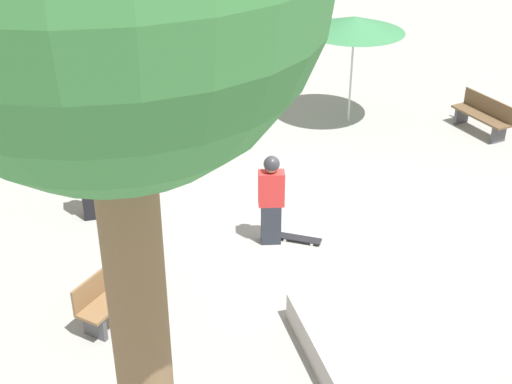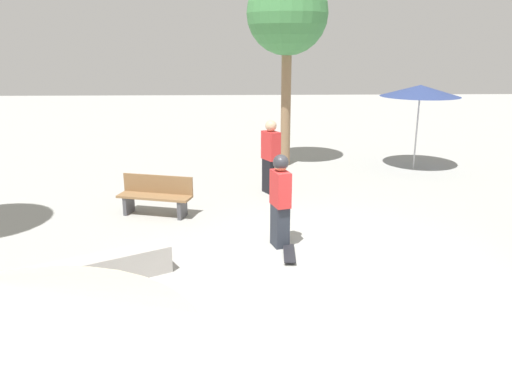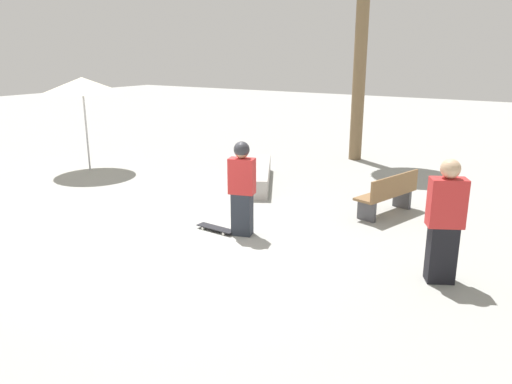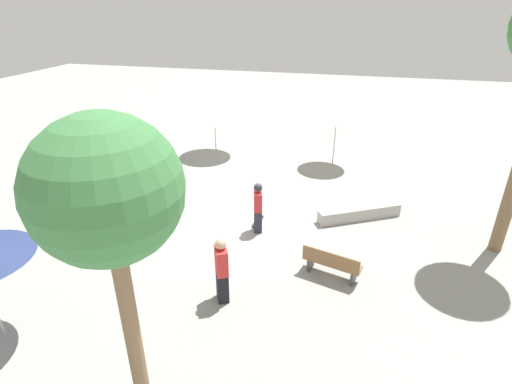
{
  "view_description": "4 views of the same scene",
  "coord_description": "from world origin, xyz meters",
  "px_view_note": "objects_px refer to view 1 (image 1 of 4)",
  "views": [
    {
      "loc": [
        11.29,
        1.36,
        7.06
      ],
      "look_at": [
        0.86,
        -1.17,
        1.08
      ],
      "focal_mm": 50.0,
      "sensor_mm": 36.0,
      "label": 1
    },
    {
      "loc": [
        1.45,
        7.57,
        3.54
      ],
      "look_at": [
        1.12,
        -1.29,
        0.93
      ],
      "focal_mm": 35.0,
      "sensor_mm": 36.0,
      "label": 2
    },
    {
      "loc": [
        -6.36,
        -5.72,
        3.22
      ],
      "look_at": [
        0.71,
        -1.23,
        0.84
      ],
      "focal_mm": 35.0,
      "sensor_mm": 36.0,
      "label": 3
    },
    {
      "loc": [
        3.44,
        -11.95,
        6.94
      ],
      "look_at": [
        0.58,
        -0.73,
        1.31
      ],
      "focal_mm": 28.0,
      "sensor_mm": 36.0,
      "label": 4
    }
  ],
  "objects_px": {
    "bench_near": "(117,290)",
    "bench_far": "(483,115)",
    "shade_umbrella_navy": "(71,27)",
    "shade_umbrella_green": "(355,24)",
    "bystander_watching": "(89,175)",
    "skater_main": "(271,197)",
    "skateboard": "(300,238)",
    "palm_tree_center_right": "(107,7)",
    "concrete_ledge": "(334,369)"
  },
  "relations": [
    {
      "from": "shade_umbrella_navy",
      "to": "concrete_ledge",
      "type": "bearing_deg",
      "value": 44.02
    },
    {
      "from": "shade_umbrella_navy",
      "to": "palm_tree_center_right",
      "type": "bearing_deg",
      "value": 29.18
    },
    {
      "from": "shade_umbrella_navy",
      "to": "shade_umbrella_green",
      "type": "xyz_separation_m",
      "value": [
        -1.26,
        6.54,
        0.15
      ]
    },
    {
      "from": "bench_far",
      "to": "skateboard",
      "type": "bearing_deg",
      "value": 108.66
    },
    {
      "from": "skater_main",
      "to": "shade_umbrella_navy",
      "type": "bearing_deg",
      "value": 125.96
    },
    {
      "from": "skater_main",
      "to": "concrete_ledge",
      "type": "xyz_separation_m",
      "value": [
        3.23,
        1.61,
        -0.7
      ]
    },
    {
      "from": "shade_umbrella_green",
      "to": "palm_tree_center_right",
      "type": "relative_size",
      "value": 0.35
    },
    {
      "from": "skater_main",
      "to": "skateboard",
      "type": "xyz_separation_m",
      "value": [
        -0.13,
        0.51,
        -0.86
      ]
    },
    {
      "from": "skater_main",
      "to": "shade_umbrella_green",
      "type": "xyz_separation_m",
      "value": [
        -5.77,
        0.68,
        1.52
      ]
    },
    {
      "from": "skater_main",
      "to": "bench_near",
      "type": "height_order",
      "value": "skater_main"
    },
    {
      "from": "palm_tree_center_right",
      "to": "skateboard",
      "type": "bearing_deg",
      "value": -178.24
    },
    {
      "from": "bench_near",
      "to": "shade_umbrella_green",
      "type": "xyz_separation_m",
      "value": [
        -8.3,
        2.53,
        2.01
      ]
    },
    {
      "from": "bench_far",
      "to": "shade_umbrella_navy",
      "type": "distance_m",
      "value": 9.98
    },
    {
      "from": "skater_main",
      "to": "palm_tree_center_right",
      "type": "relative_size",
      "value": 0.23
    },
    {
      "from": "skater_main",
      "to": "shade_umbrella_green",
      "type": "height_order",
      "value": "shade_umbrella_green"
    },
    {
      "from": "bench_near",
      "to": "shade_umbrella_navy",
      "type": "relative_size",
      "value": 0.68
    },
    {
      "from": "skateboard",
      "to": "bench_far",
      "type": "height_order",
      "value": "bench_far"
    },
    {
      "from": "bench_near",
      "to": "bystander_watching",
      "type": "relative_size",
      "value": 0.92
    },
    {
      "from": "shade_umbrella_green",
      "to": "bystander_watching",
      "type": "height_order",
      "value": "shade_umbrella_green"
    },
    {
      "from": "concrete_ledge",
      "to": "shade_umbrella_navy",
      "type": "height_order",
      "value": "shade_umbrella_navy"
    },
    {
      "from": "bench_far",
      "to": "palm_tree_center_right",
      "type": "height_order",
      "value": "palm_tree_center_right"
    },
    {
      "from": "bench_near",
      "to": "palm_tree_center_right",
      "type": "bearing_deg",
      "value": 44.03
    },
    {
      "from": "concrete_ledge",
      "to": "shade_umbrella_green",
      "type": "xyz_separation_m",
      "value": [
        -9.0,
        -0.93,
        2.22
      ]
    },
    {
      "from": "skateboard",
      "to": "bench_far",
      "type": "xyz_separation_m",
      "value": [
        -5.75,
        3.34,
        0.37
      ]
    },
    {
      "from": "concrete_ledge",
      "to": "palm_tree_center_right",
      "type": "distance_m",
      "value": 7.24
    },
    {
      "from": "concrete_ledge",
      "to": "bench_near",
      "type": "height_order",
      "value": "bench_near"
    },
    {
      "from": "bench_near",
      "to": "bench_far",
      "type": "distance_m",
      "value": 10.16
    },
    {
      "from": "bench_near",
      "to": "skateboard",
      "type": "bearing_deg",
      "value": 154.0
    },
    {
      "from": "skater_main",
      "to": "bystander_watching",
      "type": "height_order",
      "value": "bystander_watching"
    },
    {
      "from": "skateboard",
      "to": "palm_tree_center_right",
      "type": "bearing_deg",
      "value": -84.74
    },
    {
      "from": "skater_main",
      "to": "bench_far",
      "type": "distance_m",
      "value": 7.04
    },
    {
      "from": "shade_umbrella_navy",
      "to": "bench_far",
      "type": "bearing_deg",
      "value": 98.04
    },
    {
      "from": "shade_umbrella_green",
      "to": "concrete_ledge",
      "type": "bearing_deg",
      "value": 5.93
    },
    {
      "from": "concrete_ledge",
      "to": "shade_umbrella_navy",
      "type": "xyz_separation_m",
      "value": [
        -7.74,
        -7.48,
        2.07
      ]
    },
    {
      "from": "bench_near",
      "to": "palm_tree_center_right",
      "type": "relative_size",
      "value": 0.22
    },
    {
      "from": "skateboard",
      "to": "bystander_watching",
      "type": "bearing_deg",
      "value": -175.46
    },
    {
      "from": "shade_umbrella_green",
      "to": "bystander_watching",
      "type": "relative_size",
      "value": 1.45
    },
    {
      "from": "bench_near",
      "to": "bench_far",
      "type": "relative_size",
      "value": 1.11
    },
    {
      "from": "skater_main",
      "to": "skateboard",
      "type": "relative_size",
      "value": 2.11
    },
    {
      "from": "skater_main",
      "to": "bench_near",
      "type": "xyz_separation_m",
      "value": [
        2.54,
        -1.85,
        -0.5
      ]
    },
    {
      "from": "skater_main",
      "to": "palm_tree_center_right",
      "type": "bearing_deg",
      "value": -100.77
    },
    {
      "from": "bench_far",
      "to": "palm_tree_center_right",
      "type": "distance_m",
      "value": 14.71
    },
    {
      "from": "shade_umbrella_navy",
      "to": "bystander_watching",
      "type": "relative_size",
      "value": 1.36
    },
    {
      "from": "skater_main",
      "to": "concrete_ledge",
      "type": "bearing_deg",
      "value": -80.02
    },
    {
      "from": "concrete_ledge",
      "to": "shade_umbrella_green",
      "type": "bearing_deg",
      "value": -174.07
    },
    {
      "from": "bystander_watching",
      "to": "skateboard",
      "type": "bearing_deg",
      "value": 153.39
    },
    {
      "from": "concrete_ledge",
      "to": "skateboard",
      "type": "bearing_deg",
      "value": -161.78
    },
    {
      "from": "bench_near",
      "to": "shade_umbrella_navy",
      "type": "height_order",
      "value": "shade_umbrella_navy"
    },
    {
      "from": "palm_tree_center_right",
      "to": "concrete_ledge",
      "type": "bearing_deg",
      "value": 167.87
    },
    {
      "from": "shade_umbrella_green",
      "to": "bench_near",
      "type": "bearing_deg",
      "value": -16.95
    }
  ]
}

